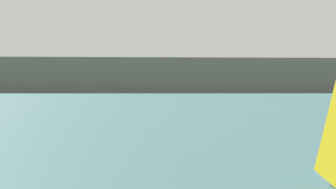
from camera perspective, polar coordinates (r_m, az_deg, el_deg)
The scene contains 1 object.
distant_headland at distance 894.24m, azimuth -4.45°, elevation 1.76°, with size 656.34×326.38×49.08m, color #60665B.
Camera 1 is at (-9.19, -17.66, 3.07)m, focal length 57.38 mm.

